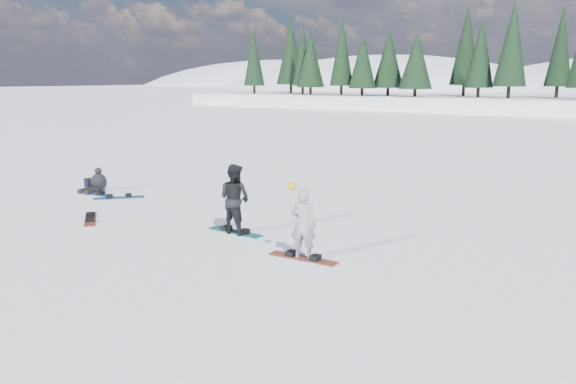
% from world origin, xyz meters
% --- Properties ---
extents(ground, '(420.00, 420.00, 0.00)m').
position_xyz_m(ground, '(0.00, 0.00, 0.00)').
color(ground, white).
rests_on(ground, ground).
extents(snowboarder_woman, '(0.61, 0.49, 1.60)m').
position_xyz_m(snowboarder_woman, '(2.56, -0.31, 0.75)').
color(snowboarder_woman, '#929397').
rests_on(snowboarder_woman, ground).
extents(snowboarder_man, '(0.84, 0.67, 1.65)m').
position_xyz_m(snowboarder_man, '(0.18, 0.49, 0.83)').
color(snowboarder_man, black).
rests_on(snowboarder_man, ground).
extents(seated_rider, '(0.58, 0.92, 0.77)m').
position_xyz_m(seated_rider, '(-6.64, 1.96, 0.29)').
color(seated_rider, black).
rests_on(seated_rider, ground).
extents(gear_bag, '(0.53, 0.45, 0.30)m').
position_xyz_m(gear_bag, '(-7.34, 2.21, 0.15)').
color(gear_bag, black).
rests_on(gear_bag, ground).
extents(snowboard_woman, '(1.51, 0.33, 0.03)m').
position_xyz_m(snowboard_woman, '(2.56, -0.31, 0.01)').
color(snowboard_woman, '#9A3D21').
rests_on(snowboard_woman, ground).
extents(snowboard_man, '(1.51, 0.35, 0.03)m').
position_xyz_m(snowboard_man, '(0.18, 0.49, 0.01)').
color(snowboard_man, '#16727A').
rests_on(snowboard_man, ground).
extents(snowboard_loose_b, '(1.34, 1.17, 0.03)m').
position_xyz_m(snowboard_loose_b, '(-3.74, -0.60, 0.01)').
color(snowboard_loose_b, '#993821').
rests_on(snowboard_loose_b, ground).
extents(snowboard_loose_c, '(1.50, 0.29, 0.03)m').
position_xyz_m(snowboard_loose_c, '(-6.32, 1.58, 0.01)').
color(snowboard_loose_c, '#194E8B').
rests_on(snowboard_loose_c, ground).
extents(snowboard_loose_a, '(1.22, 1.29, 0.03)m').
position_xyz_m(snowboard_loose_a, '(-5.22, 1.60, 0.01)').
color(snowboard_loose_a, '#186185').
rests_on(snowboard_loose_a, ground).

